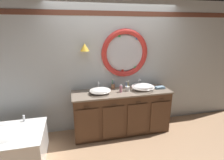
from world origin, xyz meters
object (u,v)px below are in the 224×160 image
Objects in this scene: toothbrush_holder_left at (113,86)px; folded_hand_towel at (160,88)px; sink_basin_left at (100,91)px; soap_dispenser at (121,89)px; sink_basin_right at (143,87)px; toothbrush_holder_right at (127,88)px.

toothbrush_holder_left is 0.95m from folded_hand_towel.
folded_hand_towel is at bearing -13.10° from toothbrush_holder_left.
soap_dispenser is (0.40, -0.01, 0.01)m from sink_basin_left.
toothbrush_holder_left is (-0.56, 0.22, -0.01)m from sink_basin_right.
toothbrush_holder_right reaches higher than sink_basin_left.
toothbrush_holder_left is 1.05× the size of toothbrush_holder_right.
folded_hand_towel is at bearing 0.63° from sink_basin_right.
sink_basin_right reaches higher than folded_hand_towel.
sink_basin_right is 2.28× the size of folded_hand_towel.
soap_dispenser is (0.10, -0.23, 0.01)m from toothbrush_holder_left.
sink_basin_right reaches higher than sink_basin_left.
sink_basin_left is at bearing 180.00° from sink_basin_right.
sink_basin_right is 0.32m from toothbrush_holder_right.
toothbrush_holder_right is 1.04× the size of folded_hand_towel.
sink_basin_right is at bearing -179.37° from folded_hand_towel.
soap_dispenser is (-0.46, -0.01, 0.00)m from sink_basin_right.
sink_basin_left is at bearing 178.59° from soap_dispenser.
soap_dispenser reaches higher than folded_hand_towel.
sink_basin_left is 1.92× the size of toothbrush_holder_right.
sink_basin_left is at bearing -176.63° from toothbrush_holder_right.
toothbrush_holder_right reaches higher than folded_hand_towel.
sink_basin_right is (0.86, 0.00, 0.01)m from sink_basin_left.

